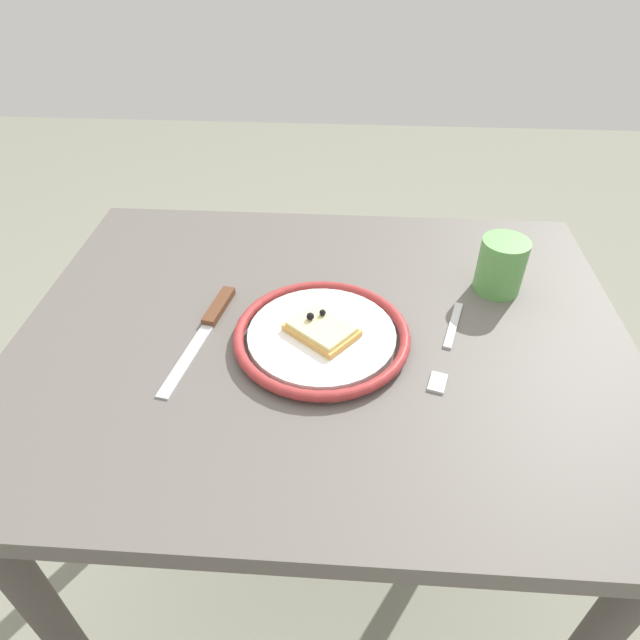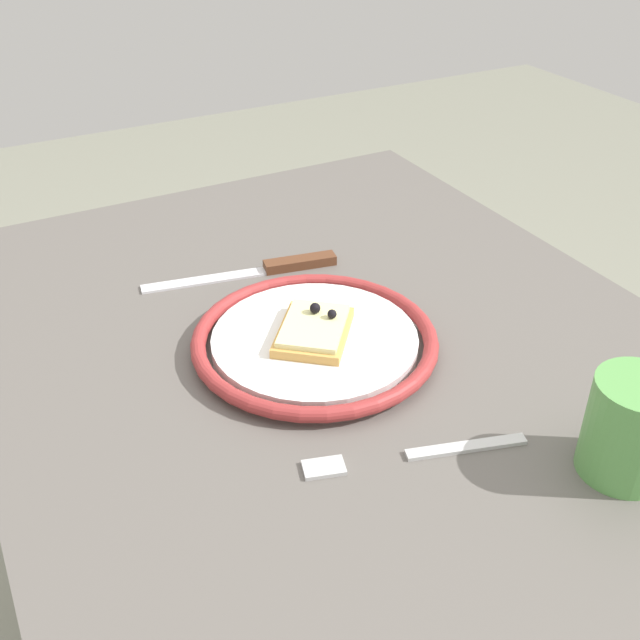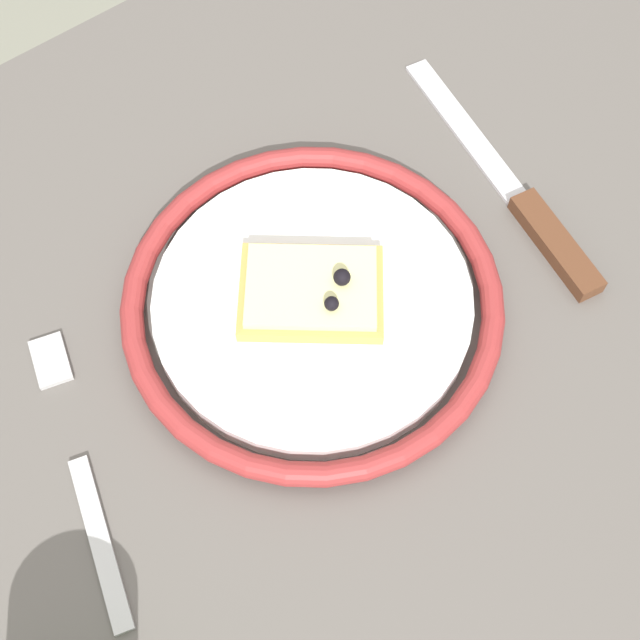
{
  "view_description": "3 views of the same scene",
  "coord_description": "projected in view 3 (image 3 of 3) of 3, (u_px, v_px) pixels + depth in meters",
  "views": [
    {
      "loc": [
        -0.04,
        0.62,
        1.29
      ],
      "look_at": [
        0.0,
        0.01,
        0.79
      ],
      "focal_mm": 30.52,
      "sensor_mm": 36.0,
      "label": 1
    },
    {
      "loc": [
        -0.57,
        0.32,
        1.22
      ],
      "look_at": [
        0.0,
        0.02,
        0.79
      ],
      "focal_mm": 42.44,
      "sensor_mm": 36.0,
      "label": 2
    },
    {
      "loc": [
        -0.17,
        -0.2,
        1.28
      ],
      "look_at": [
        -0.01,
        0.0,
        0.79
      ],
      "focal_mm": 48.76,
      "sensor_mm": 36.0,
      "label": 3
    }
  ],
  "objects": [
    {
      "name": "plate",
      "position": [
        308.0,
        305.0,
        0.58
      ],
      "size": [
        0.26,
        0.26,
        0.02
      ],
      "color": "white",
      "rests_on": "dining_table"
    },
    {
      "name": "ground_plane",
      "position": [
        327.0,
        573.0,
        1.26
      ],
      "size": [
        6.0,
        6.0,
        0.0
      ],
      "primitive_type": "plane",
      "color": "gray"
    },
    {
      "name": "fork",
      "position": [
        81.0,
        469.0,
        0.54
      ],
      "size": [
        0.07,
        0.2,
        0.0
      ],
      "color": "#BCBCBC",
      "rests_on": "dining_table"
    },
    {
      "name": "pizza_slice_near",
      "position": [
        313.0,
        290.0,
        0.57
      ],
      "size": [
        0.12,
        0.11,
        0.03
      ],
      "color": "tan",
      "rests_on": "plate"
    },
    {
      "name": "dining_table",
      "position": [
        333.0,
        402.0,
        0.68
      ],
      "size": [
        0.91,
        0.71,
        0.76
      ],
      "color": "#5B5651",
      "rests_on": "ground_plane"
    },
    {
      "name": "knife",
      "position": [
        529.0,
        211.0,
        0.62
      ],
      "size": [
        0.06,
        0.24,
        0.01
      ],
      "color": "silver",
      "rests_on": "dining_table"
    }
  ]
}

